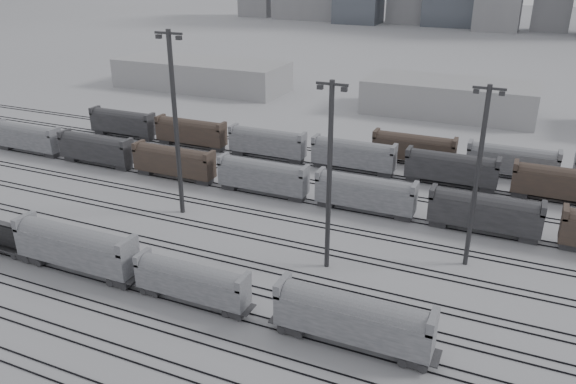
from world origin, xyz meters
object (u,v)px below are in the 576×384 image
at_px(hopper_car_a, 76,246).
at_px(hopper_car_b, 192,280).
at_px(hopper_car_c, 353,317).
at_px(light_mast_c, 329,174).

bearing_deg(hopper_car_a, hopper_car_b, 0.00).
height_order(hopper_car_a, hopper_car_c, hopper_car_a).
relative_size(hopper_car_a, light_mast_c, 0.71).
bearing_deg(hopper_car_b, hopper_car_c, 0.00).
distance_m(hopper_car_c, light_mast_c, 17.96).
bearing_deg(hopper_car_c, light_mast_c, 119.40).
relative_size(hopper_car_c, light_mast_c, 0.68).
xyz_separation_m(hopper_car_b, hopper_car_c, (18.38, 0.00, 0.50)).
bearing_deg(hopper_car_a, hopper_car_c, 0.00).
distance_m(hopper_car_a, hopper_car_c, 34.69).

